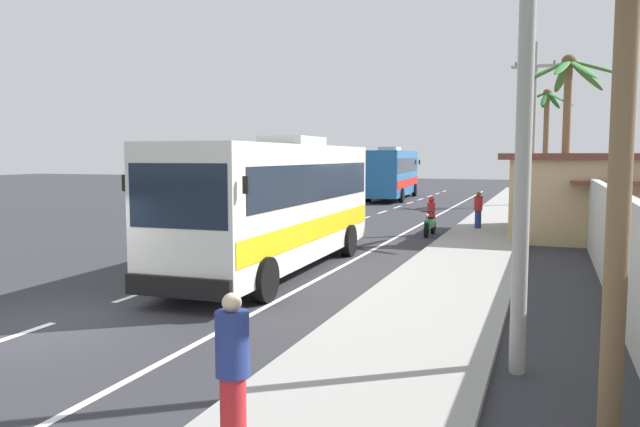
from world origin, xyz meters
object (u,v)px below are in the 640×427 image
coach_bus_foreground (277,201)px  utility_pole_mid (533,134)px  palm_nearest (567,105)px  pedestrian_midwalk (478,209)px  utility_pole_nearest (527,20)px  coach_bus_far_lane (393,172)px  motorcycle_beside_bus (430,220)px  palm_third (546,127)px  pedestrian_near_kerb (233,371)px

coach_bus_foreground → utility_pole_mid: utility_pole_mid is taller
utility_pole_mid → palm_nearest: utility_pole_mid is taller
pedestrian_midwalk → utility_pole_nearest: utility_pole_nearest is taller
coach_bus_far_lane → pedestrian_midwalk: 20.23m
pedestrian_midwalk → palm_nearest: (3.42, -1.55, 4.28)m
motorcycle_beside_bus → pedestrian_midwalk: bearing=51.7°
coach_bus_foreground → pedestrian_midwalk: (4.44, 11.47, -1.04)m
palm_nearest → palm_third: (-0.85, 16.86, -0.06)m
pedestrian_near_kerb → coach_bus_foreground: bearing=-33.3°
motorcycle_beside_bus → palm_nearest: (5.13, 0.61, 4.60)m
motorcycle_beside_bus → pedestrian_near_kerb: (1.50, -19.77, 0.39)m
motorcycle_beside_bus → pedestrian_near_kerb: 19.83m
coach_bus_foreground → coach_bus_far_lane: (-3.90, 29.87, 0.04)m
coach_bus_far_lane → pedestrian_near_kerb: (8.14, -40.32, -1.00)m
coach_bus_foreground → utility_pole_mid: bearing=61.4°
pedestrian_near_kerb → utility_pole_nearest: bearing=-88.9°
coach_bus_foreground → coach_bus_far_lane: coach_bus_far_lane is taller
pedestrian_midwalk → utility_pole_mid: (2.14, 0.60, 3.27)m
utility_pole_nearest → pedestrian_midwalk: bearing=97.9°
coach_bus_foreground → pedestrian_near_kerb: (4.24, -10.45, -0.96)m
pedestrian_near_kerb → utility_pole_mid: bearing=-61.3°
coach_bus_far_lane → motorcycle_beside_bus: 21.64m
utility_pole_mid → palm_nearest: (1.28, -2.14, 1.02)m
coach_bus_far_lane → coach_bus_foreground: bearing=-82.6°
pedestrian_midwalk → coach_bus_foreground: bearing=167.4°
utility_pole_nearest → palm_third: bearing=89.8°
palm_third → palm_nearest: bearing=-87.1°
pedestrian_near_kerb → palm_third: bearing=-59.6°
utility_pole_nearest → pedestrian_near_kerb: bearing=-123.5°
pedestrian_near_kerb → palm_third: palm_third is taller
coach_bus_far_lane → utility_pole_mid: size_ratio=1.41×
coach_bus_far_lane → utility_pole_mid: (10.49, -17.80, 2.18)m
pedestrian_midwalk → pedestrian_near_kerb: bearing=-172.0°
palm_third → utility_pole_mid: bearing=-91.7°
palm_nearest → coach_bus_foreground: bearing=-128.4°
pedestrian_near_kerb → pedestrian_midwalk: bearing=-55.9°
coach_bus_far_lane → pedestrian_near_kerb: size_ratio=6.55×
coach_bus_far_lane → pedestrian_near_kerb: bearing=-78.6°
coach_bus_far_lane → pedestrian_near_kerb: coach_bus_far_lane is taller
motorcycle_beside_bus → utility_pole_mid: (3.85, 2.76, 3.58)m
motorcycle_beside_bus → pedestrian_near_kerb: bearing=-85.6°
coach_bus_far_lane → motorcycle_beside_bus: coach_bus_far_lane is taller
coach_bus_far_lane → motorcycle_beside_bus: size_ratio=5.84×
pedestrian_midwalk → utility_pole_nearest: bearing=-163.6°
pedestrian_near_kerb → utility_pole_nearest: 6.42m
utility_pole_mid → palm_third: size_ratio=1.07×
pedestrian_near_kerb → palm_third: size_ratio=0.23×
utility_pole_nearest → coach_bus_foreground: bearing=137.2°
coach_bus_foreground → coach_bus_far_lane: 30.12m
pedestrian_midwalk → palm_nearest: 5.70m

